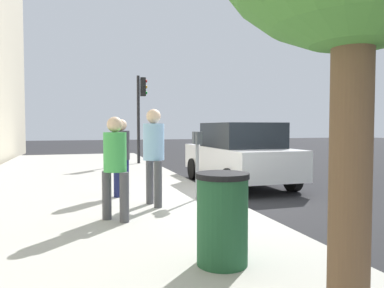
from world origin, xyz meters
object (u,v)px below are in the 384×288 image
at_px(trash_bin, 222,218).
at_px(parked_sedan_near, 239,154).
at_px(pedestrian_bystander, 115,161).
at_px(parking_officer, 121,152).
at_px(pedestrian_at_meter, 154,148).
at_px(parking_meter, 197,151).
at_px(traffic_signal, 141,104).

bearing_deg(trash_bin, parked_sedan_near, -25.86).
height_order(pedestrian_bystander, parking_officer, parking_officer).
bearing_deg(pedestrian_at_meter, pedestrian_bystander, -142.15).
xyz_separation_m(pedestrian_at_meter, pedestrian_bystander, (-0.95, 0.81, -0.13)).
height_order(parked_sedan_near, trash_bin, parked_sedan_near).
xyz_separation_m(parking_officer, trash_bin, (-4.41, -0.61, -0.46)).
relative_size(parking_meter, trash_bin, 1.40).
bearing_deg(traffic_signal, parked_sedan_near, -161.28).
bearing_deg(parked_sedan_near, pedestrian_bystander, 133.79).
relative_size(pedestrian_at_meter, pedestrian_bystander, 1.10).
xyz_separation_m(pedestrian_at_meter, traffic_signal, (8.29, -1.10, 1.32)).
bearing_deg(parking_officer, pedestrian_bystander, -62.49).
height_order(parking_meter, traffic_signal, traffic_signal).
xyz_separation_m(pedestrian_bystander, traffic_signal, (9.24, -1.91, 1.46)).
distance_m(pedestrian_at_meter, traffic_signal, 8.46).
relative_size(pedestrian_bystander, parking_officer, 1.00).
bearing_deg(traffic_signal, pedestrian_bystander, 168.33).
xyz_separation_m(pedestrian_at_meter, parking_officer, (1.21, 0.48, -0.13)).
bearing_deg(trash_bin, parking_meter, -13.51).
xyz_separation_m(parking_meter, pedestrian_bystander, (-1.31, 1.80, -0.05)).
height_order(parking_meter, pedestrian_bystander, pedestrian_bystander).
bearing_deg(parking_meter, pedestrian_bystander, 126.05).
relative_size(parking_meter, traffic_signal, 0.39).
bearing_deg(parking_meter, parking_officer, 59.96).
height_order(parking_meter, pedestrian_at_meter, pedestrian_at_meter).
bearing_deg(parking_officer, parking_meter, 6.23).
bearing_deg(pedestrian_bystander, traffic_signal, 34.44).
bearing_deg(parked_sedan_near, pedestrian_at_meter, 132.02).
relative_size(traffic_signal, trash_bin, 3.56).
xyz_separation_m(parked_sedan_near, trash_bin, (-5.90, 2.86, -0.24)).
distance_m(pedestrian_bystander, traffic_signal, 9.55).
height_order(parking_officer, trash_bin, parking_officer).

